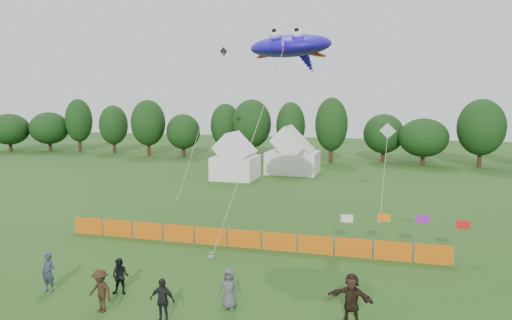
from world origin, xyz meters
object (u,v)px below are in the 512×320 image
(tent_left, at_px, (235,160))
(spectator_c, at_px, (100,291))
(spectator_b, at_px, (120,277))
(tent_right, at_px, (293,155))
(spectator_a, at_px, (49,273))
(spectator_e, at_px, (229,289))
(spectator_f, at_px, (351,298))
(spectator_d, at_px, (162,300))
(stingray_kite, at_px, (292,47))
(barrier_fence, at_px, (245,239))

(tent_left, relative_size, spectator_c, 2.49)
(tent_left, bearing_deg, spectator_b, -81.40)
(tent_left, bearing_deg, tent_right, 46.26)
(tent_right, distance_m, spectator_c, 36.20)
(tent_right, xyz_separation_m, spectator_b, (-0.43, -34.44, -1.17))
(spectator_a, xyz_separation_m, spectator_e, (8.09, 0.53, -0.04))
(spectator_f, bearing_deg, tent_left, 128.83)
(spectator_d, height_order, spectator_e, spectator_d)
(tent_right, xyz_separation_m, spectator_e, (4.51, -34.49, -1.14))
(spectator_e, bearing_deg, tent_right, 95.73)
(tent_right, xyz_separation_m, spectator_a, (-3.59, -35.02, -1.10))
(spectator_d, bearing_deg, tent_right, 95.43)
(tent_left, height_order, spectator_a, tent_left)
(spectator_c, distance_m, spectator_d, 2.77)
(spectator_a, height_order, stingray_kite, stingray_kite)
(spectator_a, bearing_deg, tent_right, 86.90)
(tent_right, bearing_deg, spectator_a, -95.85)
(spectator_f, bearing_deg, spectator_b, -166.96)
(spectator_c, relative_size, spectator_d, 1.00)
(spectator_f, bearing_deg, barrier_fence, 143.49)
(spectator_d, bearing_deg, spectator_e, 44.58)
(tent_right, height_order, spectator_e, tent_right)
(tent_left, bearing_deg, spectator_e, -72.32)
(tent_left, xyz_separation_m, spectator_e, (9.37, -29.41, -1.09))
(spectator_c, bearing_deg, stingray_kite, 87.34)
(stingray_kite, bearing_deg, barrier_fence, -106.14)
(tent_right, relative_size, barrier_fence, 0.25)
(spectator_c, distance_m, spectator_e, 5.06)
(spectator_a, bearing_deg, tent_left, 95.20)
(spectator_d, xyz_separation_m, spectator_f, (6.83, 1.94, 0.09))
(barrier_fence, height_order, spectator_c, spectator_c)
(spectator_c, bearing_deg, spectator_f, 24.91)
(spectator_c, bearing_deg, barrier_fence, 86.76)
(barrier_fence, relative_size, spectator_c, 12.74)
(tent_left, distance_m, spectator_e, 30.88)
(spectator_f, bearing_deg, spectator_d, -151.13)
(tent_left, xyz_separation_m, spectator_f, (14.19, -29.35, -0.96))
(tent_left, distance_m, spectator_b, 29.70)
(spectator_d, distance_m, spectator_f, 7.10)
(tent_right, bearing_deg, spectator_e, -82.56)
(barrier_fence, bearing_deg, spectator_f, -49.53)
(spectator_c, xyz_separation_m, spectator_d, (2.77, -0.19, 0.00))
(spectator_a, xyz_separation_m, spectator_f, (12.91, 0.59, 0.09))
(barrier_fence, relative_size, spectator_f, 11.55)
(spectator_c, xyz_separation_m, stingray_kite, (4.54, 14.67, 10.58))
(spectator_f, bearing_deg, spectator_e, -166.24)
(spectator_d, bearing_deg, spectator_c, 177.63)
(spectator_c, distance_m, spectator_f, 9.75)
(spectator_a, distance_m, spectator_b, 3.21)
(tent_right, distance_m, stingray_kite, 23.90)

